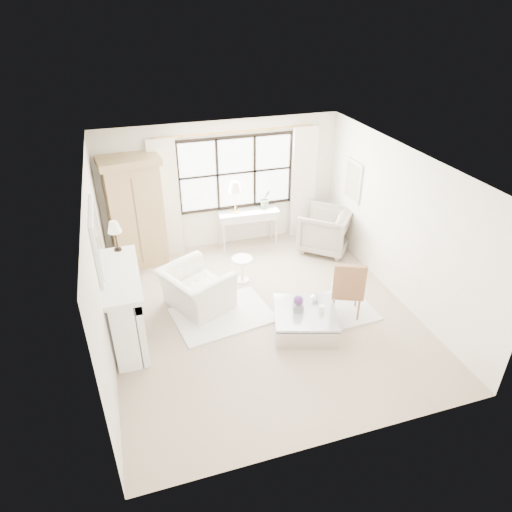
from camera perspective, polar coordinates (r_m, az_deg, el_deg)
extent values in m
plane|color=tan|center=(8.01, 0.85, -7.20)|extent=(5.50, 5.50, 0.00)
plane|color=white|center=(6.73, 1.02, 11.42)|extent=(5.50, 5.50, 0.00)
plane|color=white|center=(9.68, -4.24, 8.79)|extent=(5.00, 0.00, 5.00)
plane|color=white|center=(5.22, 10.67, -12.74)|extent=(5.00, 0.00, 5.00)
plane|color=beige|center=(7.00, -18.90, -1.73)|extent=(0.00, 5.50, 5.50)
plane|color=white|center=(8.32, 17.54, 3.72)|extent=(0.00, 5.50, 5.50)
cube|color=white|center=(9.64, -2.51, 10.34)|extent=(2.40, 0.02, 1.50)
cylinder|color=#AF803C|center=(9.33, -2.53, 15.26)|extent=(3.30, 0.04, 0.04)
cube|color=silver|center=(9.45, -11.20, 7.00)|extent=(0.55, 0.10, 2.47)
cube|color=white|center=(10.16, 5.95, 9.07)|extent=(0.55, 0.10, 2.47)
cube|color=white|center=(7.40, -16.33, -6.50)|extent=(0.34, 1.50, 1.18)
cube|color=#B7B7BE|center=(7.43, -14.96, -6.67)|extent=(0.03, 1.22, 0.97)
cube|color=black|center=(7.56, -14.67, -7.94)|extent=(0.06, 0.52, 0.50)
cube|color=white|center=(7.06, -16.73, -2.33)|extent=(0.58, 1.66, 0.08)
cube|color=silver|center=(6.77, -19.33, 1.84)|extent=(0.05, 1.15, 0.95)
cube|color=#B3B6BE|center=(6.77, -19.08, 1.88)|extent=(0.02, 1.00, 0.80)
cube|color=silver|center=(9.54, 12.03, 9.18)|extent=(0.04, 0.62, 0.82)
cube|color=#BDB193|center=(9.53, 11.92, 9.17)|extent=(0.01, 0.52, 0.72)
cylinder|color=black|center=(7.65, -16.87, 0.79)|extent=(0.12, 0.12, 0.03)
cylinder|color=black|center=(7.57, -17.06, 1.88)|extent=(0.03, 0.03, 0.30)
cone|color=beige|center=(7.47, -17.33, 3.50)|extent=(0.22, 0.22, 0.18)
cube|color=tan|center=(9.28, -14.77, 4.86)|extent=(1.07, 0.73, 2.10)
cube|color=tan|center=(8.88, -15.72, 11.40)|extent=(1.20, 0.84, 0.14)
cube|color=white|center=(9.86, -0.97, 5.05)|extent=(1.26, 0.47, 0.14)
cube|color=white|center=(9.82, -0.98, 5.52)|extent=(1.32, 0.52, 0.06)
cylinder|color=#BC9641|center=(9.73, -2.59, 5.55)|extent=(0.14, 0.14, 0.03)
cylinder|color=#BC9641|center=(9.63, -2.63, 6.87)|extent=(0.02, 0.02, 0.46)
cone|color=#F5EBC8|center=(9.51, -2.67, 8.64)|extent=(0.28, 0.28, 0.22)
imported|color=#59754E|center=(9.85, 1.21, 7.14)|extent=(0.26, 0.22, 0.42)
cylinder|color=white|center=(8.86, -1.71, -3.02)|extent=(0.26, 0.26, 0.03)
cylinder|color=white|center=(8.73, -1.73, -1.73)|extent=(0.06, 0.06, 0.44)
cylinder|color=white|center=(8.61, -1.76, -0.37)|extent=(0.40, 0.40, 0.03)
cube|color=white|center=(7.98, -4.18, -7.35)|extent=(1.77, 1.37, 0.03)
cube|color=silver|center=(8.17, 9.43, -6.70)|extent=(1.46, 1.12, 0.03)
imported|color=white|center=(8.05, -7.50, -4.09)|extent=(1.38, 1.44, 0.73)
imported|color=#A29989|center=(9.84, 8.61, 3.20)|extent=(1.40, 1.39, 0.91)
cube|color=silver|center=(7.90, 11.23, -4.34)|extent=(0.62, 0.61, 0.07)
cube|color=#8D5E3B|center=(7.54, 11.58, -3.32)|extent=(0.46, 0.24, 0.60)
cube|color=silver|center=(7.61, 6.11, -8.17)|extent=(1.25, 1.25, 0.32)
cube|color=#B8BDC3|center=(7.49, 6.19, -6.97)|extent=(1.25, 1.25, 0.04)
cube|color=gray|center=(7.44, 5.27, -6.40)|extent=(0.20, 0.20, 0.12)
sphere|color=#562C6E|center=(7.36, 5.32, -5.52)|extent=(0.16, 0.16, 0.16)
cylinder|color=white|center=(7.46, 8.20, -6.55)|extent=(0.10, 0.10, 0.12)
imported|color=silver|center=(7.67, 7.39, -5.08)|extent=(0.20, 0.20, 0.17)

